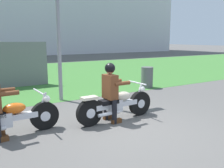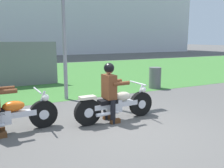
% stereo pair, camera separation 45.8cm
% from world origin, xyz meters
% --- Properties ---
extents(ground, '(120.00, 120.00, 0.00)m').
position_xyz_m(ground, '(0.00, 0.00, 0.00)').
color(ground, '#565451').
extents(grass_verge, '(60.00, 12.00, 0.01)m').
position_xyz_m(grass_verge, '(0.00, 9.02, 0.00)').
color(grass_verge, '#3D7533').
rests_on(grass_verge, ground).
extents(motorcycle_lead, '(2.07, 0.66, 0.87)m').
position_xyz_m(motorcycle_lead, '(0.09, 0.71, 0.38)').
color(motorcycle_lead, black).
rests_on(motorcycle_lead, ground).
extents(rider_lead, '(0.56, 0.48, 1.39)m').
position_xyz_m(rider_lead, '(-0.07, 0.71, 0.81)').
color(rider_lead, black).
rests_on(rider_lead, ground).
extents(motorcycle_follow, '(2.16, 0.66, 0.86)m').
position_xyz_m(motorcycle_follow, '(-2.32, 0.97, 0.38)').
color(motorcycle_follow, black).
rests_on(motorcycle_follow, ground).
extents(trash_can, '(0.47, 0.47, 0.83)m').
position_xyz_m(trash_can, '(3.24, 3.42, 0.41)').
color(trash_can, '#595E5B').
rests_on(trash_can, ground).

